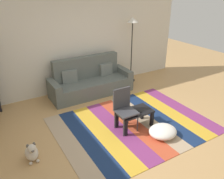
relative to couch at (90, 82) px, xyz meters
name	(u,v)px	position (x,y,z in m)	size (l,w,h in m)	color
ground_plane	(126,130)	(-0.16, -2.02, -0.34)	(14.00, 14.00, 0.00)	tan
back_wall	(75,42)	(-0.16, 0.53, 1.01)	(6.80, 0.10, 2.70)	silver
rug	(132,124)	(0.07, -1.93, -0.33)	(3.24, 2.46, 0.01)	tan
couch	(90,82)	(0.00, 0.00, 0.00)	(2.26, 0.80, 1.00)	#59605B
coffee_table	(135,114)	(0.06, -2.01, -0.03)	(0.75, 0.42, 0.37)	black
pouf	(163,131)	(0.35, -2.58, -0.22)	(0.58, 0.52, 0.21)	white
dog	(32,152)	(-2.07, -1.94, -0.18)	(0.22, 0.35, 0.40)	beige
standing_lamp	(132,29)	(1.48, 0.15, 1.28)	(0.32, 0.32, 1.94)	black
tv_remote	(138,111)	(0.11, -2.06, 0.06)	(0.04, 0.15, 0.02)	black
folding_chair	(124,106)	(-0.16, -1.94, 0.20)	(0.40, 0.40, 0.90)	#38383D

